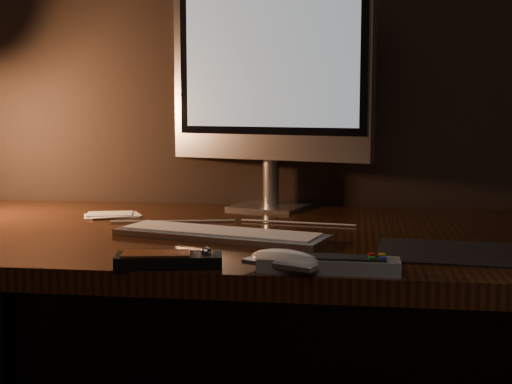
# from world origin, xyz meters

# --- Properties ---
(desk) EXTENTS (1.60, 0.75, 0.75)m
(desk) POSITION_xyz_m (0.00, 1.93, 0.62)
(desk) COLOR #351A0C
(desk) RESTS_ON ground
(monitor) EXTENTS (0.50, 0.20, 0.54)m
(monitor) POSITION_xyz_m (-0.02, 2.17, 1.07)
(monitor) COLOR silver
(monitor) RESTS_ON desk
(keyboard) EXTENTS (0.43, 0.22, 0.02)m
(keyboard) POSITION_xyz_m (-0.07, 1.77, 0.76)
(keyboard) COLOR silver
(keyboard) RESTS_ON desk
(mousepad) EXTENTS (0.27, 0.23, 0.00)m
(mousepad) POSITION_xyz_m (0.35, 1.69, 0.75)
(mousepad) COLOR black
(mousepad) RESTS_ON desk
(mouse) EXTENTS (0.13, 0.11, 0.02)m
(mouse) POSITION_xyz_m (0.08, 1.52, 0.76)
(mouse) COLOR white
(mouse) RESTS_ON desk
(media_remote) EXTENTS (0.17, 0.09, 0.03)m
(media_remote) POSITION_xyz_m (-0.10, 1.52, 0.76)
(media_remote) COLOR black
(media_remote) RESTS_ON desk
(tv_remote) EXTENTS (0.21, 0.05, 0.03)m
(tv_remote) POSITION_xyz_m (0.15, 1.52, 0.76)
(tv_remote) COLOR gray
(tv_remote) RESTS_ON desk
(papers) EXTENTS (0.14, 0.12, 0.01)m
(papers) POSITION_xyz_m (-0.36, 2.00, 0.75)
(papers) COLOR white
(papers) RESTS_ON desk
(cable) EXTENTS (0.52, 0.01, 0.00)m
(cable) POSITION_xyz_m (-0.07, 1.93, 0.75)
(cable) COLOR white
(cable) RESTS_ON desk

